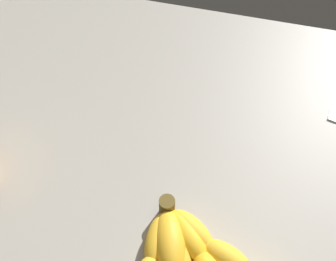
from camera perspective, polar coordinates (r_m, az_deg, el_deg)
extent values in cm
cube|color=gray|center=(60.06, -1.07, -4.76)|extent=(81.74, 66.69, 4.01)
ellipsoid|color=gold|center=(51.40, -1.30, -14.53)|extent=(3.07, 6.78, 3.01)
ellipsoid|color=gold|center=(50.79, 0.31, -15.09)|extent=(6.22, 8.95, 3.77)
ellipsoid|color=gold|center=(51.24, 1.20, -15.18)|extent=(6.46, 8.66, 2.87)
ellipsoid|color=gold|center=(51.46, 2.60, -14.13)|extent=(7.56, 7.37, 3.23)
ellipsoid|color=gold|center=(51.84, 3.15, -13.38)|extent=(7.27, 6.10, 3.08)
ellipsoid|color=gold|center=(50.99, 8.00, -16.84)|extent=(7.30, 5.23, 3.08)
cylinder|color=brown|center=(52.75, -0.14, -10.29)|extent=(2.00, 2.00, 3.00)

